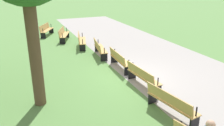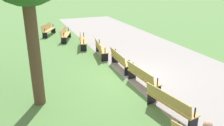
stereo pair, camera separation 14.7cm
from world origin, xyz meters
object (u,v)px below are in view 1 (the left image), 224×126
Objects in this scene: bench_2 at (81,40)px; bench_6 at (171,103)px; bench_1 at (63,34)px; bench_0 at (46,30)px; bench_4 at (119,60)px; bench_3 at (100,48)px; bench_5 at (142,76)px.

bench_6 is (9.03, 0.48, 0.00)m from bench_2.
bench_0 is at bearing -134.62° from bench_1.
bench_4 is 0.99× the size of bench_6.
bench_4 is (6.65, 1.42, 0.00)m from bench_1.
bench_0 and bench_3 have the same top height.
bench_2 is at bearing -177.01° from bench_5.
bench_5 is 2.28m from bench_6.
bench_5 is at bearing 30.29° from bench_1.
bench_1 is 4.54m from bench_3.
bench_0 is at bearing -170.97° from bench_5.
bench_0 is at bearing -152.80° from bench_3.
bench_5 is (4.54, 0.24, 0.00)m from bench_3.
bench_0 is 2.27m from bench_1.
bench_5 is (2.28, 0.00, 0.00)m from bench_4.
bench_2 is at bearing -167.92° from bench_4.
bench_1 is 11.25m from bench_6.
bench_2 is 1.00× the size of bench_3.
bench_6 is (2.26, -0.24, 0.00)m from bench_5.
bench_3 and bench_6 have the same top height.
bench_3 is 1.01× the size of bench_5.
bench_5 is at bearing 21.20° from bench_2.
bench_2 is 1.02× the size of bench_4.
bench_0 is 6.80m from bench_3.
bench_6 is at bearing -9.06° from bench_5.
bench_0 is 0.99× the size of bench_4.
bench_4 is (4.49, 0.71, 0.00)m from bench_2.
bench_0 is 0.97× the size of bench_2.
bench_2 is (2.16, 0.71, 0.00)m from bench_1.
bench_1 is 9.04m from bench_5.
bench_5 is (11.00, 2.35, 0.00)m from bench_0.
bench_2 is 2.27m from bench_3.
bench_0 is 0.97× the size of bench_3.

